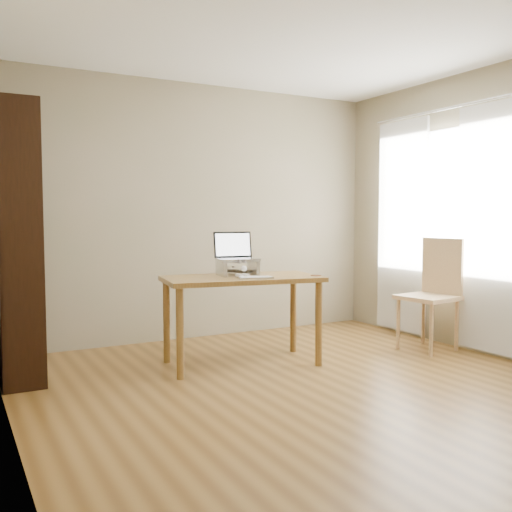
{
  "coord_description": "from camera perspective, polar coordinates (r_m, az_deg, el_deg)",
  "views": [
    {
      "loc": [
        -2.3,
        -3.2,
        1.26
      ],
      "look_at": [
        0.0,
        1.04,
        0.92
      ],
      "focal_mm": 40.0,
      "sensor_mm": 36.0,
      "label": 1
    }
  ],
  "objects": [
    {
      "name": "room",
      "position": [
        3.96,
        7.5,
        4.61
      ],
      "size": [
        4.04,
        4.54,
        2.64
      ],
      "color": "brown",
      "rests_on": "ground"
    },
    {
      "name": "bookshelf",
      "position": [
        4.77,
        -22.88,
        1.2
      ],
      "size": [
        0.3,
        0.9,
        2.1
      ],
      "color": "black",
      "rests_on": "ground"
    },
    {
      "name": "curtains",
      "position": [
        5.81,
        18.08,
        2.95
      ],
      "size": [
        0.03,
        1.9,
        2.25
      ],
      "color": "white",
      "rests_on": "ground"
    },
    {
      "name": "desk",
      "position": [
        4.82,
        -1.43,
        -3.32
      ],
      "size": [
        1.39,
        0.84,
        0.75
      ],
      "rotation": [
        0.0,
        0.0,
        -0.15
      ],
      "color": "brown",
      "rests_on": "ground"
    },
    {
      "name": "laptop_stand",
      "position": [
        4.87,
        -1.86,
        -0.99
      ],
      "size": [
        0.32,
        0.25,
        0.13
      ],
      "rotation": [
        0.0,
        0.0,
        -0.15
      ],
      "color": "silver",
      "rests_on": "desk"
    },
    {
      "name": "laptop",
      "position": [
        4.91,
        -2.18,
        0.33
      ],
      "size": [
        0.37,
        0.33,
        0.24
      ],
      "rotation": [
        0.0,
        0.0,
        -0.15
      ],
      "color": "silver",
      "rests_on": "laptop_stand"
    },
    {
      "name": "keyboard",
      "position": [
        4.62,
        -0.06,
        -2.18
      ],
      "size": [
        0.3,
        0.17,
        0.02
      ],
      "rotation": [
        0.0,
        0.0,
        -0.2
      ],
      "color": "silver",
      "rests_on": "desk"
    },
    {
      "name": "coaster",
      "position": [
        4.88,
        6.01,
        -1.94
      ],
      "size": [
        0.09,
        0.09,
        0.01
      ],
      "primitive_type": "cylinder",
      "color": "brown",
      "rests_on": "desk"
    },
    {
      "name": "cat",
      "position": [
        4.88,
        -2.32,
        -1.13
      ],
      "size": [
        0.26,
        0.49,
        0.16
      ],
      "rotation": [
        0.0,
        0.0,
        -0.05
      ],
      "color": "#484038",
      "rests_on": "desk"
    },
    {
      "name": "chair",
      "position": [
        5.63,
        17.41,
        -3.18
      ],
      "size": [
        0.52,
        0.52,
        1.05
      ],
      "rotation": [
        0.0,
        0.0,
        0.13
      ],
      "color": "tan",
      "rests_on": "ground"
    }
  ]
}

